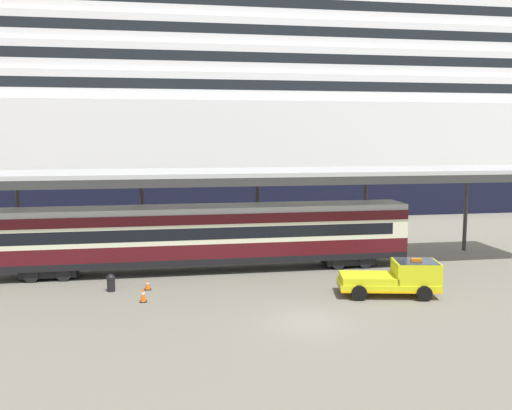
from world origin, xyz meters
TOP-DOWN VIEW (x-y plane):
  - ground_plane at (0.00, 0.00)m, footprint 400.00×400.00m
  - cruise_ship at (5.09, 42.29)m, footprint 160.96×22.09m
  - platform_canopy at (-3.85, 10.92)m, footprint 46.59×6.02m
  - train_carriage at (-3.85, 10.49)m, footprint 25.67×2.81m
  - service_truck at (5.78, 3.27)m, footprint 5.50×3.03m
  - traffic_cone_near at (-7.34, 6.69)m, footprint 0.36×0.36m
  - traffic_cone_mid at (-7.53, 4.39)m, footprint 0.36×0.36m
  - traffic_cone_far at (7.97, 6.04)m, footprint 0.36×0.36m
  - quay_bollard at (-9.30, 6.71)m, footprint 0.48×0.48m

SIDE VIEW (x-z plane):
  - ground_plane at x=0.00m, z-range 0.00..0.00m
  - traffic_cone_near at x=-7.34m, z-range -0.01..0.61m
  - traffic_cone_far at x=7.97m, z-range -0.01..0.76m
  - traffic_cone_mid at x=-7.53m, z-range -0.01..0.78m
  - quay_bollard at x=-9.30m, z-range 0.04..1.00m
  - service_truck at x=5.78m, z-range -0.02..2.00m
  - train_carriage at x=-3.85m, z-range 0.26..4.37m
  - platform_canopy at x=-3.85m, z-range 2.87..9.13m
  - cruise_ship at x=5.09m, z-range -6.09..33.43m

